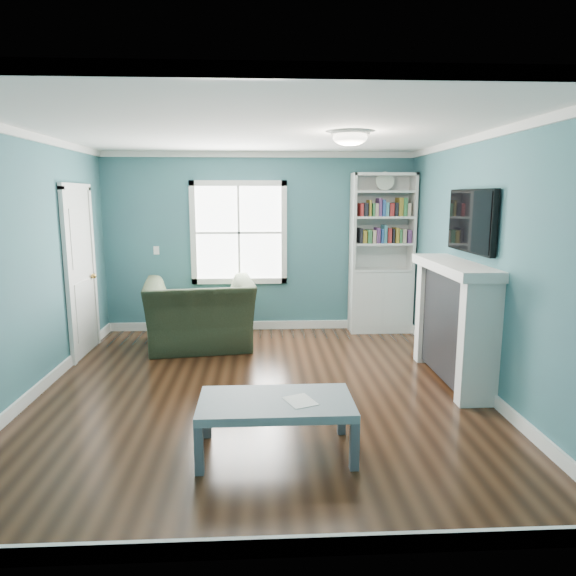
{
  "coord_description": "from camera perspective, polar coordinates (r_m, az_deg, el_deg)",
  "views": [
    {
      "loc": [
        0.03,
        -5.03,
        1.98
      ],
      "look_at": [
        0.31,
        0.4,
        1.0
      ],
      "focal_mm": 32.0,
      "sensor_mm": 36.0,
      "label": 1
    }
  ],
  "objects": [
    {
      "name": "floor",
      "position": [
        5.41,
        -3.12,
        -11.29
      ],
      "size": [
        5.0,
        5.0,
        0.0
      ],
      "primitive_type": "plane",
      "color": "black",
      "rests_on": "ground"
    },
    {
      "name": "room_walls",
      "position": [
        5.05,
        -3.3,
        5.65
      ],
      "size": [
        5.0,
        5.0,
        5.0
      ],
      "color": "#377477",
      "rests_on": "ground"
    },
    {
      "name": "trim",
      "position": [
        5.09,
        -3.26,
        1.78
      ],
      "size": [
        4.5,
        5.0,
        2.6
      ],
      "color": "white",
      "rests_on": "ground"
    },
    {
      "name": "window",
      "position": [
        7.54,
        -5.48,
        6.12
      ],
      "size": [
        1.4,
        0.06,
        1.5
      ],
      "color": "white",
      "rests_on": "room_walls"
    },
    {
      "name": "bookshelf",
      "position": [
        7.61,
        10.3,
        2.06
      ],
      "size": [
        0.9,
        0.35,
        2.31
      ],
      "color": "silver",
      "rests_on": "ground"
    },
    {
      "name": "fireplace",
      "position": [
        5.78,
        17.95,
        -3.76
      ],
      "size": [
        0.44,
        1.58,
        1.3
      ],
      "color": "black",
      "rests_on": "ground"
    },
    {
      "name": "tv",
      "position": [
        5.67,
        19.71,
        7.03
      ],
      "size": [
        0.06,
        1.1,
        0.65
      ],
      "primitive_type": "cube",
      "color": "black",
      "rests_on": "fireplace"
    },
    {
      "name": "door",
      "position": [
        6.88,
        -22.05,
        1.87
      ],
      "size": [
        0.12,
        0.98,
        2.17
      ],
      "color": "silver",
      "rests_on": "ground"
    },
    {
      "name": "ceiling_fixture",
      "position": [
        5.24,
        6.91,
        16.36
      ],
      "size": [
        0.38,
        0.38,
        0.15
      ],
      "color": "white",
      "rests_on": "room_walls"
    },
    {
      "name": "light_switch",
      "position": [
        7.71,
        -14.42,
        4.07
      ],
      "size": [
        0.08,
        0.01,
        0.12
      ],
      "primitive_type": "cube",
      "color": "white",
      "rests_on": "room_walls"
    },
    {
      "name": "recliner",
      "position": [
        6.82,
        -9.76,
        -1.61
      ],
      "size": [
        1.49,
        1.07,
        1.2
      ],
      "primitive_type": "imported",
      "rotation": [
        0.0,
        0.0,
        -3.0
      ],
      "color": "black",
      "rests_on": "ground"
    },
    {
      "name": "coffee_table",
      "position": [
        4.06,
        -1.35,
        -13.05
      ],
      "size": [
        1.19,
        0.66,
        0.43
      ],
      "rotation": [
        0.0,
        0.0,
        0.01
      ],
      "color": "#474C55",
      "rests_on": "ground"
    },
    {
      "name": "paper_sheet",
      "position": [
        4.02,
        1.36,
        -12.43
      ],
      "size": [
        0.28,
        0.31,
        0.0
      ],
      "primitive_type": "cube",
      "rotation": [
        0.0,
        0.0,
        0.38
      ],
      "color": "white",
      "rests_on": "coffee_table"
    }
  ]
}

